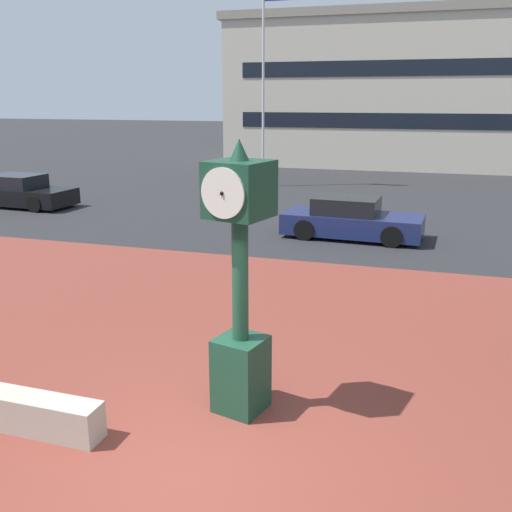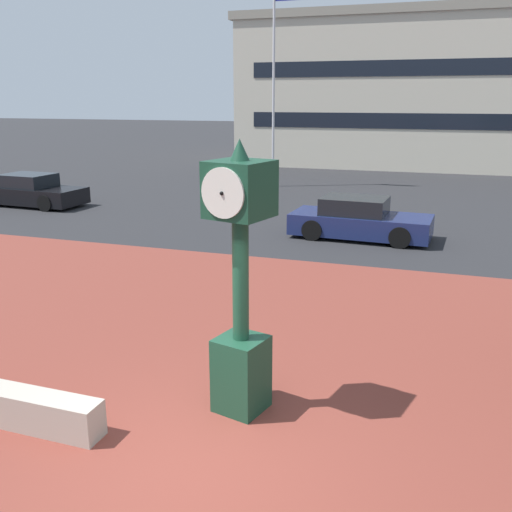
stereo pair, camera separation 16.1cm
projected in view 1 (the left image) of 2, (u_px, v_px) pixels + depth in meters
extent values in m
plane|color=#262628|center=(191.00, 467.00, 6.82)|extent=(200.00, 200.00, 0.00)
cube|color=brown|center=(255.00, 372.00, 9.19)|extent=(44.00, 13.14, 0.01)
cube|color=#19422D|center=(241.00, 374.00, 7.97)|extent=(0.77, 0.77, 1.07)
cylinder|color=#19422D|center=(240.00, 279.00, 7.60)|extent=(0.22, 0.22, 1.69)
cube|color=#19422D|center=(239.00, 189.00, 7.28)|extent=(0.88, 0.88, 0.72)
cylinder|color=silver|center=(255.00, 185.00, 7.59)|extent=(0.62, 0.19, 0.63)
sphere|color=black|center=(256.00, 185.00, 7.61)|extent=(0.05, 0.05, 0.05)
cylinder|color=silver|center=(223.00, 193.00, 6.97)|extent=(0.62, 0.19, 0.63)
sphere|color=black|center=(222.00, 193.00, 6.96)|extent=(0.05, 0.05, 0.05)
cone|color=#19422D|center=(239.00, 150.00, 7.15)|extent=(0.25, 0.25, 0.27)
cube|color=black|center=(22.00, 196.00, 23.12)|extent=(4.34, 2.00, 0.64)
cube|color=black|center=(17.00, 182.00, 23.05)|extent=(2.03, 1.63, 0.56)
cylinder|color=black|center=(63.00, 197.00, 23.48)|extent=(0.65, 0.25, 0.64)
cylinder|color=black|center=(35.00, 204.00, 21.97)|extent=(0.65, 0.25, 0.64)
cylinder|color=black|center=(12.00, 194.00, 24.34)|extent=(0.65, 0.25, 0.64)
cube|color=navy|center=(352.00, 224.00, 17.95)|extent=(4.36, 2.00, 0.64)
cube|color=black|center=(346.00, 206.00, 17.87)|extent=(2.05, 1.62, 0.56)
cylinder|color=black|center=(398.00, 225.00, 18.29)|extent=(0.65, 0.25, 0.64)
cylinder|color=black|center=(392.00, 237.00, 16.79)|extent=(0.65, 0.25, 0.64)
cylinder|color=black|center=(318.00, 220.00, 19.16)|extent=(0.65, 0.25, 0.64)
cylinder|color=black|center=(305.00, 230.00, 17.67)|extent=(0.65, 0.25, 0.64)
cylinder|color=silver|center=(263.00, 85.00, 27.26)|extent=(0.12, 0.12, 9.71)
cube|color=beige|center=(445.00, 95.00, 38.30)|extent=(26.94, 13.01, 8.86)
cube|color=gray|center=(452.00, 20.00, 37.06)|extent=(27.48, 13.27, 0.50)
cube|color=black|center=(444.00, 122.00, 32.68)|extent=(24.25, 0.04, 0.90)
cube|color=black|center=(449.00, 67.00, 31.90)|extent=(24.25, 0.04, 0.90)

